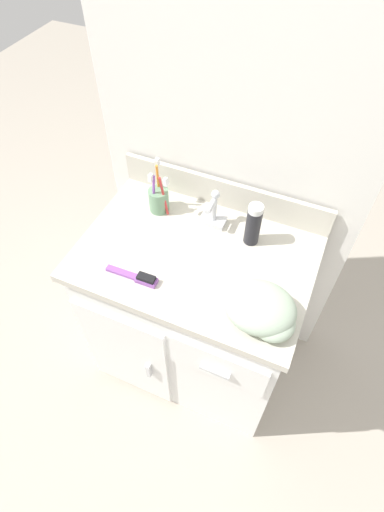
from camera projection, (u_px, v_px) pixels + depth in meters
ground_plane at (194, 354)px, 1.90m from camera, size 6.00×6.00×0.00m
wall_back at (236, 110)px, 1.23m from camera, size 0.96×0.08×2.20m
vanity at (194, 311)px, 1.60m from camera, size 0.78×0.55×0.75m
backsplash at (224, 193)px, 1.43m from camera, size 0.78×0.02×0.11m
sink_faucet at (213, 213)px, 1.37m from camera, size 0.09×0.09×0.14m
toothbrush_cup at (159, 199)px, 1.41m from camera, size 0.09×0.08×0.20m
shaving_cream_can at (253, 224)px, 1.30m from camera, size 0.05×0.05×0.16m
hairbrush at (139, 277)px, 1.25m from camera, size 0.18×0.03×0.03m
hand_towel at (263, 310)px, 1.13m from camera, size 0.21×0.18×0.09m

